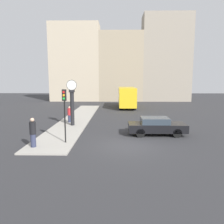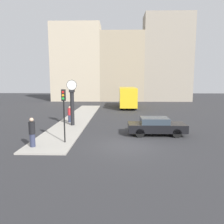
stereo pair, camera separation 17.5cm
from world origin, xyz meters
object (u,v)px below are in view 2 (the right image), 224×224
pedestrian_black_jacket (32,132)px  street_clock (72,104)px  bus_distant (128,96)px  pedestrian_red_top (70,114)px  sedan_car (156,126)px  traffic_light_near (64,105)px

pedestrian_black_jacket → street_clock: bearing=80.5°
bus_distant → pedestrian_red_top: size_ratio=4.86×
pedestrian_red_top → pedestrian_black_jacket: pedestrian_black_jacket is taller
sedan_car → bus_distant: 17.51m
pedestrian_black_jacket → traffic_light_near: bearing=30.6°
bus_distant → pedestrian_black_jacket: bus_distant is taller
sedan_car → street_clock: (-7.27, 3.11, 1.41)m
traffic_light_near → street_clock: bearing=96.5°
sedan_car → traffic_light_near: bearing=-158.4°
traffic_light_near → pedestrian_red_top: size_ratio=2.23×
traffic_light_near → sedan_car: bearing=21.6°
pedestrian_black_jacket → bus_distant: bearing=71.9°
bus_distant → pedestrian_black_jacket: (-6.91, -21.10, -0.76)m
traffic_light_near → pedestrian_red_top: bearing=99.8°
pedestrian_red_top → pedestrian_black_jacket: bearing=-93.8°
bus_distant → sedan_car: bearing=-85.1°
pedestrian_red_top → bus_distant: bearing=63.6°
sedan_car → pedestrian_black_jacket: 9.18m
street_clock → pedestrian_red_top: size_ratio=2.62×
traffic_light_near → street_clock: street_clock is taller
bus_distant → street_clock: (-5.77, -14.30, 0.33)m
bus_distant → pedestrian_black_jacket: bearing=-108.1°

